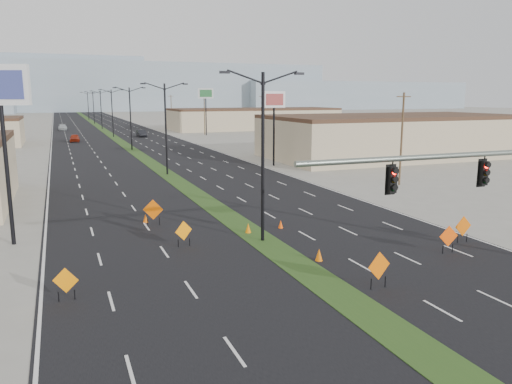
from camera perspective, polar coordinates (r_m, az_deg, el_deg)
name	(u,v)px	position (r m, az deg, el deg)	size (l,w,h in m)	color
ground	(380,323)	(20.55, 14.03, -14.34)	(600.00, 600.00, 0.00)	gray
road_surface	(112,136)	(115.82, -16.17, 6.20)	(25.00, 400.00, 0.02)	black
median_strip	(112,136)	(115.82, -16.17, 6.20)	(2.00, 400.00, 0.04)	#284A1A
building_se_near	(393,138)	(75.28, 15.36, 6.03)	(36.00, 18.00, 5.50)	#C1AF8A
building_se_far	(254,119)	(134.41, -0.19, 8.29)	(44.00, 16.00, 5.00)	#C1AF8A
mesa_center	(144,87)	(319.12, -12.69, 11.61)	(220.00, 50.00, 28.00)	#8396A2
mesa_east	(349,96)	(359.90, 10.61, 10.78)	(160.00, 50.00, 18.00)	#8396A2
mesa_backdrop	(20,84)	(335.57, -25.38, 11.14)	(140.00, 50.00, 32.00)	#8396A2
streetlight_0	(263,152)	(29.34, 0.78, 4.58)	(5.15, 0.24, 10.02)	black
streetlight_1	(166,126)	(56.16, -10.27, 7.44)	(5.15, 0.24, 10.02)	black
streetlight_2	(130,116)	(83.76, -14.15, 8.37)	(5.15, 0.24, 10.02)	black
streetlight_3	(112,112)	(111.56, -16.11, 8.83)	(5.15, 0.24, 10.02)	black
streetlight_4	(101,109)	(139.44, -17.29, 9.10)	(5.15, 0.24, 10.02)	black
streetlight_5	(93,106)	(167.36, -18.08, 9.28)	(5.15, 0.24, 10.02)	black
streetlight_6	(88,105)	(195.30, -18.64, 9.40)	(5.15, 0.24, 10.02)	black
utility_pole_0	(402,138)	(50.81, 16.31, 5.98)	(1.60, 0.20, 9.00)	#4C3823
utility_pole_1	(264,121)	(81.26, 0.91, 8.10)	(1.60, 0.20, 9.00)	#4C3823
utility_pole_2	(204,114)	(114.35, -5.91, 8.86)	(1.60, 0.20, 9.00)	#4C3823
utility_pole_3	(171,110)	(148.31, -9.65, 9.22)	(1.60, 0.20, 9.00)	#4C3823
car_left	(75,138)	(102.30, -20.02, 5.82)	(1.73, 4.29, 1.46)	maroon
car_mid	(141,133)	(110.93, -12.96, 6.55)	(1.58, 4.53, 1.49)	black
car_far	(63,127)	(138.49, -21.23, 6.90)	(2.07, 5.10, 1.48)	#AFB6B9
construction_sign_0	(66,282)	(23.08, -20.93, -9.55)	(1.06, 0.43, 1.49)	orange
construction_sign_1	(184,232)	(29.37, -8.27, -4.51)	(1.09, 0.46, 1.54)	orange
construction_sign_2	(153,210)	(34.29, -11.68, -2.08)	(1.28, 0.58, 1.83)	#E45B04
construction_sign_3	(379,267)	(23.51, 13.88, -8.32)	(1.31, 0.27, 1.76)	#EB6204
construction_sign_4	(449,237)	(29.87, 21.15, -4.84)	(1.19, 0.14, 1.58)	#FC4F05
construction_sign_5	(463,227)	(32.32, 22.59, -3.72)	(1.22, 0.08, 1.63)	#D85804
cone_0	(319,255)	(26.96, 7.21, -7.14)	(0.41, 0.41, 0.68)	#DD6104
cone_1	(248,228)	(31.99, -0.90, -4.16)	(0.40, 0.40, 0.67)	#D56E04
cone_2	(281,224)	(33.24, 2.84, -3.70)	(0.33, 0.33, 0.55)	#FF4E05
cone_3	(145,218)	(35.47, -12.52, -2.96)	(0.37, 0.37, 0.62)	#DA5504
pole_sign_west	(0,98)	(31.93, -27.21, 9.53)	(3.31, 1.50, 10.40)	black
pole_sign_east_near	(274,105)	(62.64, 2.08, 9.87)	(3.03, 0.64, 9.25)	black
pole_sign_east_far	(206,97)	(112.81, -5.77, 10.79)	(3.22, 1.72, 10.36)	black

